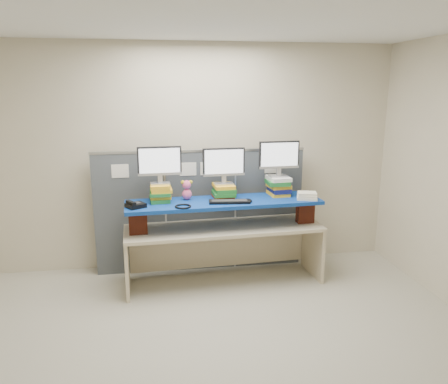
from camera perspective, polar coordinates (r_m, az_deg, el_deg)
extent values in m
cube|color=beige|center=(3.57, -0.16, -0.39)|extent=(5.00, 4.00, 2.80)
cube|color=#BCB8A4|center=(4.14, -0.15, -19.52)|extent=(5.00, 4.00, 0.01)
cube|color=white|center=(3.51, -0.18, 22.33)|extent=(5.00, 4.00, 0.01)
cube|color=#444A51|center=(5.43, -12.20, -2.93)|extent=(0.85, 0.05, 1.50)
cube|color=#444A51|center=(5.45, -3.06, -2.59)|extent=(0.85, 0.05, 1.50)
cube|color=#444A51|center=(5.60, 5.80, -2.19)|extent=(0.85, 0.05, 1.50)
cube|color=#B1B4B8|center=(5.29, -3.17, 5.40)|extent=(2.60, 0.06, 0.03)
cube|color=white|center=(5.28, -13.42, 2.68)|extent=(0.20, 0.00, 0.16)
cube|color=white|center=(5.28, -4.72, 3.00)|extent=(0.20, 0.00, 0.16)
cube|color=white|center=(5.30, -2.03, 3.08)|extent=(0.20, 0.00, 0.16)
cube|color=white|center=(5.46, 6.35, 3.31)|extent=(0.20, 0.00, 0.16)
cube|color=beige|center=(5.07, 0.00, -4.73)|extent=(2.31, 0.78, 0.04)
cube|color=beige|center=(5.09, -12.56, -9.14)|extent=(0.07, 0.62, 0.65)
cube|color=beige|center=(5.51, 11.53, -7.29)|extent=(0.07, 0.62, 0.65)
cube|color=maroon|center=(4.87, -11.17, -3.85)|extent=(0.20, 0.12, 0.27)
cube|color=maroon|center=(5.26, 10.56, -2.53)|extent=(0.20, 0.12, 0.27)
cube|color=navy|center=(4.98, 0.00, -1.34)|extent=(2.25, 0.67, 0.04)
cube|color=#1E732C|center=(4.99, -8.38, -0.97)|extent=(0.23, 0.28, 0.04)
cube|color=yellow|center=(4.99, -8.30, -0.48)|extent=(0.24, 0.27, 0.04)
cube|color=#1E732C|center=(4.96, -8.35, -0.11)|extent=(0.23, 0.29, 0.03)
cube|color=yellow|center=(4.97, -8.20, 0.33)|extent=(0.24, 0.30, 0.04)
cube|color=yellow|center=(4.95, -8.36, 0.76)|extent=(0.22, 0.27, 0.05)
cube|color=#B43014|center=(5.08, -0.12, -0.60)|extent=(0.24, 0.29, 0.04)
cube|color=#1E732C|center=(5.07, -0.06, -0.18)|extent=(0.25, 0.29, 0.04)
cube|color=#1E732C|center=(5.06, 0.05, 0.31)|extent=(0.24, 0.30, 0.05)
cube|color=yellow|center=(5.06, -0.06, 0.80)|extent=(0.24, 0.30, 0.04)
cube|color=yellow|center=(5.26, 7.08, -0.18)|extent=(0.23, 0.29, 0.04)
cube|color=#121852|center=(5.26, 7.20, 0.30)|extent=(0.23, 0.31, 0.05)
cube|color=yellow|center=(5.26, 7.15, 0.82)|extent=(0.26, 0.29, 0.04)
cube|color=#1E732C|center=(5.23, 6.99, 1.26)|extent=(0.25, 0.28, 0.05)
cube|color=white|center=(5.23, 7.11, 1.78)|extent=(0.26, 0.32, 0.04)
cube|color=#B7B6BC|center=(4.95, -8.32, 1.13)|extent=(0.22, 0.15, 0.01)
cube|color=#B7B6BC|center=(4.94, -8.34, 1.71)|extent=(0.05, 0.04, 0.09)
cube|color=black|center=(4.90, -8.42, 4.05)|extent=(0.49, 0.06, 0.32)
cube|color=silver|center=(4.88, -8.42, 4.01)|extent=(0.45, 0.03, 0.28)
cube|color=#B7B6BC|center=(5.05, -0.03, 1.10)|extent=(0.22, 0.15, 0.01)
cube|color=#B7B6BC|center=(5.04, -0.03, 1.67)|extent=(0.05, 0.04, 0.09)
cube|color=black|center=(5.01, -0.03, 3.96)|extent=(0.49, 0.06, 0.32)
cube|color=silver|center=(4.99, 0.01, 3.92)|extent=(0.45, 0.03, 0.28)
cube|color=#B7B6BC|center=(5.22, 7.13, 2.08)|extent=(0.22, 0.15, 0.01)
cube|color=#B7B6BC|center=(5.21, 7.14, 2.63)|extent=(0.05, 0.04, 0.09)
cube|color=black|center=(5.17, 7.21, 4.85)|extent=(0.49, 0.06, 0.32)
cube|color=silver|center=(5.16, 7.27, 4.82)|extent=(0.45, 0.03, 0.28)
cube|color=black|center=(4.88, 0.71, -1.27)|extent=(0.47, 0.19, 0.03)
cube|color=#2B2B2D|center=(4.87, 0.71, -1.10)|extent=(0.40, 0.14, 0.00)
ellipsoid|color=black|center=(4.91, 3.31, -1.12)|extent=(0.08, 0.12, 0.04)
cube|color=black|center=(4.78, -11.46, -1.73)|extent=(0.24, 0.23, 0.05)
cube|color=#2B2B2D|center=(4.77, -11.47, -1.42)|extent=(0.13, 0.13, 0.01)
cube|color=black|center=(4.74, -12.07, -1.38)|extent=(0.12, 0.16, 0.03)
torus|color=black|center=(4.72, -5.38, -1.88)|extent=(0.18, 0.18, 0.02)
ellipsoid|color=#FA5F90|center=(5.02, -4.86, -0.30)|extent=(0.11, 0.10, 0.13)
sphere|color=#FA5F90|center=(4.99, -4.89, 0.96)|extent=(0.10, 0.10, 0.10)
sphere|color=gold|center=(4.98, -5.41, 1.28)|extent=(0.04, 0.04, 0.04)
sphere|color=gold|center=(4.99, -4.38, 1.31)|extent=(0.04, 0.04, 0.04)
cube|color=white|center=(5.12, 10.78, -0.77)|extent=(0.27, 0.24, 0.03)
cube|color=white|center=(5.12, 10.80, -0.48)|extent=(0.26, 0.23, 0.03)
cube|color=white|center=(5.11, 10.81, -0.18)|extent=(0.25, 0.21, 0.03)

